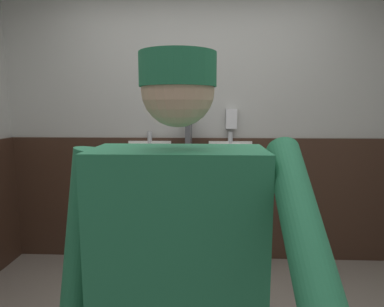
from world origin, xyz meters
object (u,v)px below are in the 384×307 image
Objects in this scene: urinal_left at (148,183)px; soap_dispenser at (231,119)px; urinal_middle at (231,184)px; person at (179,283)px.

soap_dispenser reaches higher than urinal_left.
soap_dispenser is at bearing 87.39° from urinal_middle.
person is at bearing -98.53° from soap_dispenser.
person is at bearing -77.36° from urinal_left.
person is 8.97× the size of soap_dispenser.
urinal_left is 1.00× the size of urinal_middle.
soap_dispenser is (0.31, 2.09, 0.41)m from person.
soap_dispenser reaches higher than urinal_middle.
soap_dispenser is (0.76, 0.12, 0.58)m from urinal_left.
person is (-0.31, -1.97, 0.17)m from urinal_middle.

